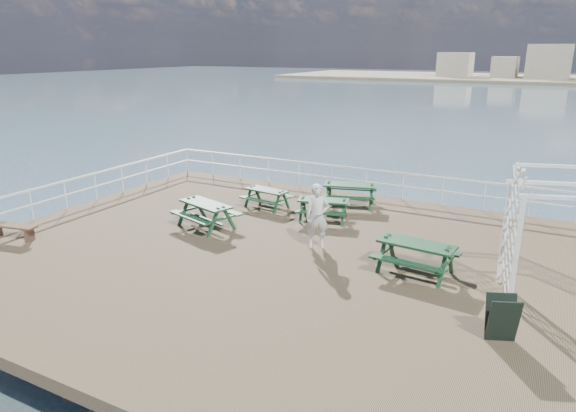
{
  "coord_description": "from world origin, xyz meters",
  "views": [
    {
      "loc": [
        6.45,
        -11.87,
        5.54
      ],
      "look_at": [
        -0.34,
        0.95,
        1.1
      ],
      "focal_mm": 32.0,
      "sensor_mm": 36.0,
      "label": 1
    }
  ],
  "objects_px": {
    "picnic_table_a": "(267,194)",
    "picnic_table_b": "(323,205)",
    "person": "(317,216)",
    "flat_bench_far": "(12,228)",
    "trellis_arbor": "(565,241)",
    "picnic_table_e": "(416,251)",
    "picnic_table_d": "(206,210)",
    "picnic_table_c": "(350,190)"
  },
  "relations": [
    {
      "from": "picnic_table_d",
      "to": "picnic_table_c",
      "type": "bearing_deg",
      "value": 71.35
    },
    {
      "from": "picnic_table_a",
      "to": "picnic_table_b",
      "type": "distance_m",
      "value": 2.44
    },
    {
      "from": "picnic_table_a",
      "to": "flat_bench_far",
      "type": "distance_m",
      "value": 8.28
    },
    {
      "from": "picnic_table_b",
      "to": "trellis_arbor",
      "type": "xyz_separation_m",
      "value": [
        7.14,
        -2.64,
        0.87
      ]
    },
    {
      "from": "picnic_table_c",
      "to": "picnic_table_e",
      "type": "height_order",
      "value": "picnic_table_e"
    },
    {
      "from": "picnic_table_a",
      "to": "trellis_arbor",
      "type": "xyz_separation_m",
      "value": [
        9.55,
        -3.01,
        0.91
      ]
    },
    {
      "from": "picnic_table_e",
      "to": "trellis_arbor",
      "type": "height_order",
      "value": "trellis_arbor"
    },
    {
      "from": "trellis_arbor",
      "to": "picnic_table_e",
      "type": "bearing_deg",
      "value": 165.84
    },
    {
      "from": "picnic_table_d",
      "to": "flat_bench_far",
      "type": "bearing_deg",
      "value": -123.82
    },
    {
      "from": "picnic_table_c",
      "to": "picnic_table_d",
      "type": "distance_m",
      "value": 5.5
    },
    {
      "from": "picnic_table_d",
      "to": "trellis_arbor",
      "type": "bearing_deg",
      "value": 16.08
    },
    {
      "from": "picnic_table_b",
      "to": "flat_bench_far",
      "type": "height_order",
      "value": "picnic_table_b"
    },
    {
      "from": "flat_bench_far",
      "to": "person",
      "type": "xyz_separation_m",
      "value": [
        8.45,
        3.73,
        0.6
      ]
    },
    {
      "from": "picnic_table_b",
      "to": "picnic_table_c",
      "type": "height_order",
      "value": "picnic_table_c"
    },
    {
      "from": "picnic_table_d",
      "to": "flat_bench_far",
      "type": "height_order",
      "value": "picnic_table_d"
    },
    {
      "from": "flat_bench_far",
      "to": "picnic_table_e",
      "type": "bearing_deg",
      "value": 4.62
    },
    {
      "from": "picnic_table_c",
      "to": "trellis_arbor",
      "type": "xyz_separation_m",
      "value": [
        6.97,
        -4.66,
        0.81
      ]
    },
    {
      "from": "person",
      "to": "trellis_arbor",
      "type": "bearing_deg",
      "value": -29.07
    },
    {
      "from": "person",
      "to": "picnic_table_b",
      "type": "bearing_deg",
      "value": 83.45
    },
    {
      "from": "picnic_table_a",
      "to": "picnic_table_e",
      "type": "distance_m",
      "value": 7.03
    },
    {
      "from": "picnic_table_e",
      "to": "person",
      "type": "bearing_deg",
      "value": 177.66
    },
    {
      "from": "picnic_table_b",
      "to": "picnic_table_e",
      "type": "bearing_deg",
      "value": -51.27
    },
    {
      "from": "picnic_table_b",
      "to": "flat_bench_far",
      "type": "distance_m",
      "value": 9.73
    },
    {
      "from": "picnic_table_c",
      "to": "person",
      "type": "xyz_separation_m",
      "value": [
        0.7,
        -4.39,
        0.36
      ]
    },
    {
      "from": "trellis_arbor",
      "to": "picnic_table_b",
      "type": "bearing_deg",
      "value": 142.58
    },
    {
      "from": "flat_bench_far",
      "to": "trellis_arbor",
      "type": "relative_size",
      "value": 0.53
    },
    {
      "from": "trellis_arbor",
      "to": "person",
      "type": "xyz_separation_m",
      "value": [
        -6.27,
        0.27,
        -0.45
      ]
    },
    {
      "from": "picnic_table_a",
      "to": "picnic_table_e",
      "type": "relative_size",
      "value": 0.85
    },
    {
      "from": "flat_bench_far",
      "to": "trellis_arbor",
      "type": "xyz_separation_m",
      "value": [
        14.72,
        3.46,
        1.05
      ]
    },
    {
      "from": "picnic_table_d",
      "to": "picnic_table_e",
      "type": "distance_m",
      "value": 6.92
    },
    {
      "from": "picnic_table_a",
      "to": "person",
      "type": "bearing_deg",
      "value": -31.51
    },
    {
      "from": "picnic_table_b",
      "to": "flat_bench_far",
      "type": "xyz_separation_m",
      "value": [
        -7.58,
        -6.1,
        -0.18
      ]
    },
    {
      "from": "picnic_table_a",
      "to": "trellis_arbor",
      "type": "distance_m",
      "value": 10.06
    },
    {
      "from": "picnic_table_d",
      "to": "picnic_table_e",
      "type": "bearing_deg",
      "value": 14.15
    },
    {
      "from": "picnic_table_d",
      "to": "picnic_table_b",
      "type": "bearing_deg",
      "value": 55.89
    },
    {
      "from": "person",
      "to": "flat_bench_far",
      "type": "bearing_deg",
      "value": 177.19
    },
    {
      "from": "picnic_table_e",
      "to": "person",
      "type": "relative_size",
      "value": 1.09
    },
    {
      "from": "trellis_arbor",
      "to": "picnic_table_a",
      "type": "bearing_deg",
      "value": 145.41
    },
    {
      "from": "picnic_table_c",
      "to": "person",
      "type": "bearing_deg",
      "value": -96.67
    },
    {
      "from": "picnic_table_a",
      "to": "person",
      "type": "relative_size",
      "value": 0.92
    },
    {
      "from": "picnic_table_c",
      "to": "picnic_table_e",
      "type": "distance_m",
      "value": 6.08
    },
    {
      "from": "picnic_table_c",
      "to": "picnic_table_e",
      "type": "bearing_deg",
      "value": -68.31
    }
  ]
}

